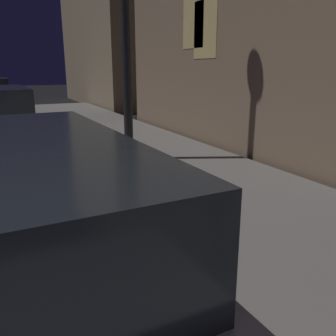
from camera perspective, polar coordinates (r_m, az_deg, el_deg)
The scene contains 1 object.
building_far at distance 19.89m, azimuth -2.90°, elevation 24.70°, with size 7.10×8.97×9.82m.
Camera 1 is at (2.96, 0.53, 1.81)m, focal length 38.42 mm.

